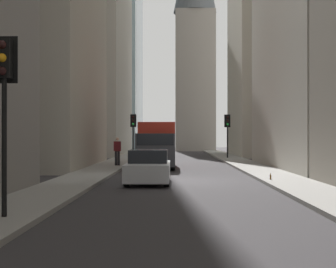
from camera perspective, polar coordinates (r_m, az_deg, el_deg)
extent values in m
plane|color=#302D30|center=(22.69, 1.51, -5.27)|extent=(135.00, 135.00, 0.00)
cube|color=gray|center=(23.07, -9.78, -5.01)|extent=(90.00, 2.20, 0.14)
cube|color=gray|center=(23.18, 12.74, -4.99)|extent=(90.00, 2.20, 0.14)
cube|color=beige|center=(53.40, 12.89, 13.80)|extent=(12.27, 10.00, 29.87)
cube|color=#B7B2A5|center=(56.95, -9.99, 14.30)|extent=(16.97, 10.00, 32.57)
cube|color=gray|center=(68.96, 3.04, 5.88)|extent=(5.27, 5.27, 18.68)
cube|color=red|center=(32.64, -1.18, -1.03)|extent=(4.60, 2.25, 2.60)
cube|color=#38383D|center=(29.45, -1.39, -1.79)|extent=(1.90, 2.25, 1.90)
cube|color=black|center=(29.44, -1.39, -0.63)|extent=(1.92, 2.09, 0.64)
cylinder|color=black|center=(29.46, 0.53, -3.26)|extent=(0.88, 0.28, 0.88)
cylinder|color=black|center=(29.53, -3.30, -3.25)|extent=(0.88, 0.28, 0.88)
cylinder|color=black|center=(34.05, 0.56, -2.85)|extent=(0.88, 0.28, 0.88)
cylinder|color=black|center=(34.12, -2.75, -2.84)|extent=(0.88, 0.28, 0.88)
cube|color=#B7BABF|center=(21.33, -2.22, -4.18)|extent=(4.30, 1.78, 0.70)
cube|color=black|center=(21.50, -2.19, -2.49)|extent=(2.10, 1.58, 0.54)
cylinder|color=black|center=(19.98, -0.18, -5.04)|extent=(0.64, 0.22, 0.64)
cylinder|color=black|center=(20.06, -4.65, -5.02)|extent=(0.64, 0.22, 0.64)
cylinder|color=black|center=(22.67, -0.06, -4.47)|extent=(0.64, 0.22, 0.64)
cylinder|color=black|center=(22.74, -4.01, -4.45)|extent=(0.64, 0.22, 0.64)
cylinder|color=black|center=(12.26, -17.91, -1.44)|extent=(0.12, 0.12, 3.18)
cube|color=black|center=(12.39, -17.90, 8.04)|extent=(0.28, 0.32, 0.90)
cube|color=black|center=(12.54, -17.67, 7.95)|extent=(0.03, 0.52, 1.10)
sphere|color=black|center=(12.29, -18.14, 9.53)|extent=(0.20, 0.20, 0.20)
sphere|color=orange|center=(12.24, -18.14, 8.15)|extent=(0.20, 0.20, 0.20)
sphere|color=black|center=(12.20, -18.15, 6.75)|extent=(0.20, 0.20, 0.20)
cylinder|color=black|center=(43.86, 6.70, -0.88)|extent=(0.12, 0.12, 2.71)
cube|color=black|center=(43.87, 6.70, 1.48)|extent=(0.28, 0.32, 0.90)
cube|color=black|center=(44.03, 6.68, 1.47)|extent=(0.03, 0.52, 1.10)
sphere|color=black|center=(43.73, 6.72, 1.88)|extent=(0.20, 0.20, 0.20)
sphere|color=black|center=(43.72, 6.72, 1.48)|extent=(0.20, 0.20, 0.20)
sphere|color=green|center=(43.71, 6.72, 1.09)|extent=(0.20, 0.20, 0.20)
cylinder|color=black|center=(43.86, -3.93, -0.86)|extent=(0.12, 0.12, 2.74)
cube|color=black|center=(43.87, -3.93, 1.51)|extent=(0.28, 0.32, 0.90)
cube|color=black|center=(44.03, -3.92, 1.51)|extent=(0.03, 0.52, 1.10)
sphere|color=black|center=(43.72, -3.95, 1.91)|extent=(0.20, 0.20, 0.20)
sphere|color=black|center=(43.71, -3.95, 1.52)|extent=(0.20, 0.20, 0.20)
sphere|color=green|center=(43.71, -3.95, 1.13)|extent=(0.20, 0.20, 0.20)
cylinder|color=black|center=(32.29, -5.56, -2.72)|extent=(0.16, 0.16, 0.90)
cylinder|color=black|center=(32.31, -5.86, -2.72)|extent=(0.16, 0.16, 0.90)
cube|color=maroon|center=(32.27, -5.71, -1.38)|extent=(0.26, 0.44, 0.62)
sphere|color=beige|center=(32.27, -5.71, -0.57)|extent=(0.22, 0.22, 0.22)
cylinder|color=brown|center=(22.10, 11.45, -4.78)|extent=(0.07, 0.07, 0.20)
cylinder|color=brown|center=(22.09, 11.45, -4.43)|extent=(0.03, 0.03, 0.07)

